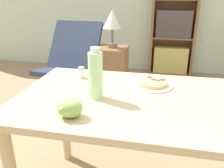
# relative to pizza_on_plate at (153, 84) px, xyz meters

# --- Properties ---
(dining_table) EXTENTS (1.35, 0.77, 0.72)m
(dining_table) POSITION_rel_pizza_on_plate_xyz_m (-0.01, -0.17, -0.11)
(dining_table) COLOR #D1B27F
(dining_table) RESTS_ON ground_plane
(pizza_on_plate) EXTENTS (0.22, 0.22, 0.04)m
(pizza_on_plate) POSITION_rel_pizza_on_plate_xyz_m (0.00, 0.00, 0.00)
(pizza_on_plate) COLOR white
(pizza_on_plate) RESTS_ON dining_table
(grape_bunch) EXTENTS (0.12, 0.10, 0.08)m
(grape_bunch) POSITION_rel_pizza_on_plate_xyz_m (-0.33, -0.43, 0.03)
(grape_bunch) COLOR #93BC5B
(grape_bunch) RESTS_ON dining_table
(drink_bottle) EXTENTS (0.07, 0.07, 0.26)m
(drink_bottle) POSITION_rel_pizza_on_plate_xyz_m (-0.27, -0.22, 0.11)
(drink_bottle) COLOR #B7EAA3
(drink_bottle) RESTS_ON dining_table
(salt_shaker) EXTENTS (0.04, 0.04, 0.07)m
(salt_shaker) POSITION_rel_pizza_on_plate_xyz_m (-0.44, 0.05, 0.02)
(salt_shaker) COLOR white
(salt_shaker) RESTS_ON dining_table
(lounge_chair_near) EXTENTS (0.65, 0.80, 0.88)m
(lounge_chair_near) POSITION_rel_pizza_on_plate_xyz_m (-1.00, 1.24, -0.45)
(lounge_chair_near) COLOR slate
(lounge_chair_near) RESTS_ON ground_plane
(bookshelf) EXTENTS (0.65, 0.25, 1.67)m
(bookshelf) POSITION_rel_pizza_on_plate_xyz_m (0.19, 2.41, 0.06)
(bookshelf) COLOR brown
(bookshelf) RESTS_ON ground_plane
(side_table) EXTENTS (0.34, 0.34, 0.62)m
(side_table) POSITION_rel_pizza_on_plate_xyz_m (-0.52, 1.34, -0.43)
(side_table) COLOR brown
(side_table) RESTS_ON ground_plane
(table_lamp) EXTENTS (0.21, 0.21, 0.42)m
(table_lamp) POSITION_rel_pizza_on_plate_xyz_m (-0.52, 1.34, 0.18)
(table_lamp) COLOR #665B51
(table_lamp) RESTS_ON side_table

